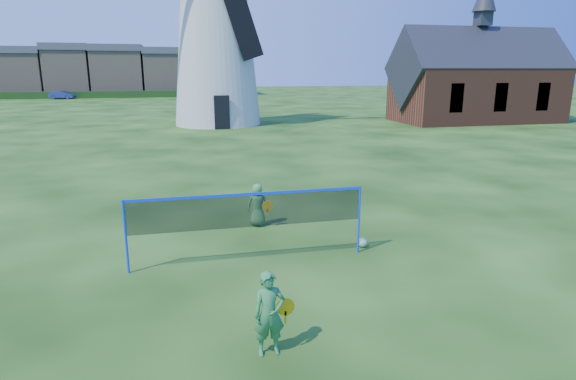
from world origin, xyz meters
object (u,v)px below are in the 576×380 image
at_px(player_girl, 269,314).
at_px(badminton_net, 248,212).
at_px(player_boy, 258,205).
at_px(chapel, 477,82).
at_px(car_right, 62,95).
at_px(play_ball, 363,243).
at_px(windmill, 215,32).

bearing_deg(player_girl, badminton_net, 85.09).
xyz_separation_m(player_girl, player_boy, (0.82, 5.86, -0.07)).
bearing_deg(chapel, car_right, 134.34).
bearing_deg(player_boy, chapel, -115.98).
bearing_deg(player_girl, car_right, 102.66).
height_order(player_girl, play_ball, player_girl).
bearing_deg(badminton_net, car_right, 104.82).
xyz_separation_m(windmill, player_boy, (-1.11, -24.57, -6.14)).
relative_size(windmill, car_right, 5.72).
relative_size(badminton_net, player_girl, 3.94).
bearing_deg(player_boy, badminton_net, 93.99).
xyz_separation_m(chapel, player_girl, (-22.20, -28.00, -2.47)).
height_order(play_ball, car_right, car_right).
bearing_deg(windmill, player_girl, -93.63).
bearing_deg(play_ball, windmill, 92.18).
xyz_separation_m(badminton_net, car_right, (-17.08, 64.52, -0.56)).
distance_m(player_boy, play_ball, 3.04).
height_order(windmill, badminton_net, windmill).
distance_m(chapel, player_girl, 35.82).
bearing_deg(car_right, player_girl, -151.80).
bearing_deg(player_boy, car_right, -56.10).
relative_size(windmill, chapel, 1.53).
xyz_separation_m(badminton_net, player_girl, (-0.22, -3.46, -0.50)).
bearing_deg(player_girl, player_boy, 80.76).
bearing_deg(play_ball, player_boy, 134.98).
distance_m(chapel, player_boy, 30.88).
xyz_separation_m(player_boy, car_right, (-17.68, 62.12, 0.00)).
height_order(chapel, badminton_net, chapel).
relative_size(windmill, player_boy, 17.43).
distance_m(badminton_net, car_right, 66.74).
xyz_separation_m(windmill, chapel, (20.27, -2.43, -3.60)).
xyz_separation_m(windmill, player_girl, (-1.93, -30.43, -6.07)).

